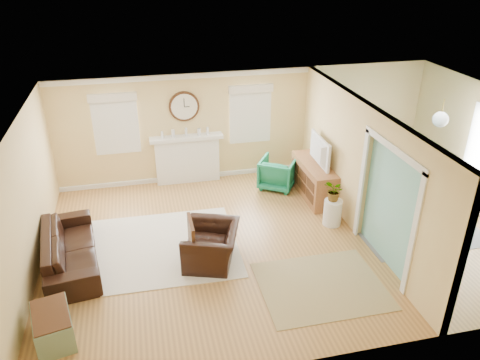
# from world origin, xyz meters

# --- Properties ---
(floor) EXTENTS (9.00, 9.00, 0.00)m
(floor) POSITION_xyz_m (0.00, 0.00, 0.00)
(floor) COLOR #99683A
(floor) RESTS_ON ground
(wall_back) EXTENTS (9.00, 0.02, 2.60)m
(wall_back) POSITION_xyz_m (0.00, 3.00, 1.30)
(wall_back) COLOR #DDB873
(wall_back) RESTS_ON ground
(wall_front) EXTENTS (9.00, 0.02, 2.60)m
(wall_front) POSITION_xyz_m (0.00, -3.00, 1.30)
(wall_front) COLOR #DDB873
(wall_front) RESTS_ON ground
(wall_left) EXTENTS (0.02, 6.00, 2.60)m
(wall_left) POSITION_xyz_m (-4.50, 0.00, 1.30)
(wall_left) COLOR #DDB873
(wall_left) RESTS_ON ground
(ceiling) EXTENTS (9.00, 6.00, 0.02)m
(ceiling) POSITION_xyz_m (0.00, 0.00, 2.60)
(ceiling) COLOR white
(ceiling) RESTS_ON wall_back
(partition) EXTENTS (0.17, 6.00, 2.60)m
(partition) POSITION_xyz_m (1.51, 0.28, 1.36)
(partition) COLOR #DDB873
(partition) RESTS_ON ground
(fireplace) EXTENTS (1.70, 0.30, 1.17)m
(fireplace) POSITION_xyz_m (-1.50, 2.88, 0.60)
(fireplace) COLOR white
(fireplace) RESTS_ON ground
(wall_clock) EXTENTS (0.70, 0.07, 0.70)m
(wall_clock) POSITION_xyz_m (-1.50, 2.97, 1.85)
(wall_clock) COLOR #4F2A15
(wall_clock) RESTS_ON wall_back
(window_left) EXTENTS (1.05, 0.13, 1.42)m
(window_left) POSITION_xyz_m (-3.05, 2.95, 1.66)
(window_left) COLOR white
(window_left) RESTS_ON wall_back
(window_right) EXTENTS (1.05, 0.13, 1.42)m
(window_right) POSITION_xyz_m (0.05, 2.95, 1.66)
(window_right) COLOR white
(window_right) RESTS_ON wall_back
(pendant) EXTENTS (0.30, 0.30, 0.55)m
(pendant) POSITION_xyz_m (3.00, 0.00, 2.20)
(pendant) COLOR gold
(pendant) RESTS_ON ceiling
(rug_cream) EXTENTS (2.88, 2.51, 0.02)m
(rug_cream) POSITION_xyz_m (-2.35, 0.18, 0.01)
(rug_cream) COLOR beige
(rug_cream) RESTS_ON floor
(rug_jute) EXTENTS (2.06, 1.68, 0.01)m
(rug_jute) POSITION_xyz_m (0.18, -1.55, 0.01)
(rug_jute) COLOR tan
(rug_jute) RESTS_ON floor
(rug_grey) EXTENTS (2.46, 3.07, 0.01)m
(rug_grey) POSITION_xyz_m (2.71, 0.35, 0.01)
(rug_grey) COLOR slate
(rug_grey) RESTS_ON floor
(sofa) EXTENTS (1.16, 2.33, 0.65)m
(sofa) POSITION_xyz_m (-3.95, 0.02, 0.33)
(sofa) COLOR black
(sofa) RESTS_ON floor
(eames_chair) EXTENTS (1.21, 1.30, 0.69)m
(eames_chair) POSITION_xyz_m (-1.49, -0.46, 0.34)
(eames_chair) COLOR black
(eames_chair) RESTS_ON floor
(green_chair) EXTENTS (1.08, 1.09, 0.73)m
(green_chair) POSITION_xyz_m (0.51, 2.08, 0.36)
(green_chair) COLOR #056A49
(green_chair) RESTS_ON floor
(trunk) EXTENTS (0.68, 0.93, 0.48)m
(trunk) POSITION_xyz_m (-4.03, -1.80, 0.24)
(trunk) COLOR gray
(trunk) RESTS_ON floor
(credenza) EXTENTS (0.56, 1.64, 0.80)m
(credenza) POSITION_xyz_m (1.18, 1.50, 0.40)
(credenza) COLOR #AA6A3B
(credenza) RESTS_ON floor
(tv) EXTENTS (0.17, 1.09, 0.63)m
(tv) POSITION_xyz_m (1.16, 1.50, 1.11)
(tv) COLOR black
(tv) RESTS_ON credenza
(garden_stool) EXTENTS (0.37, 0.37, 0.54)m
(garden_stool) POSITION_xyz_m (1.12, 0.25, 0.27)
(garden_stool) COLOR white
(garden_stool) RESTS_ON floor
(potted_plant) EXTENTS (0.41, 0.45, 0.44)m
(potted_plant) POSITION_xyz_m (1.12, 0.25, 0.77)
(potted_plant) COLOR #337F33
(potted_plant) RESTS_ON garden_stool
(dining_table) EXTENTS (1.12, 1.96, 0.68)m
(dining_table) POSITION_xyz_m (2.71, 0.35, 0.34)
(dining_table) COLOR #4F2A15
(dining_table) RESTS_ON floor
(dining_chair_n) EXTENTS (0.50, 0.50, 1.02)m
(dining_chair_n) POSITION_xyz_m (2.77, 1.36, 0.60)
(dining_chair_n) COLOR slate
(dining_chair_n) RESTS_ON floor
(dining_chair_s) EXTENTS (0.45, 0.45, 0.91)m
(dining_chair_s) POSITION_xyz_m (2.66, -0.67, 0.53)
(dining_chair_s) COLOR slate
(dining_chair_s) RESTS_ON floor
(dining_chair_w) EXTENTS (0.52, 0.52, 0.97)m
(dining_chair_w) POSITION_xyz_m (1.99, 0.45, 0.57)
(dining_chair_w) COLOR white
(dining_chair_w) RESTS_ON floor
(dining_chair_e) EXTENTS (0.48, 0.48, 0.89)m
(dining_chair_e) POSITION_xyz_m (3.38, 0.30, 0.52)
(dining_chair_e) COLOR slate
(dining_chair_e) RESTS_ON floor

